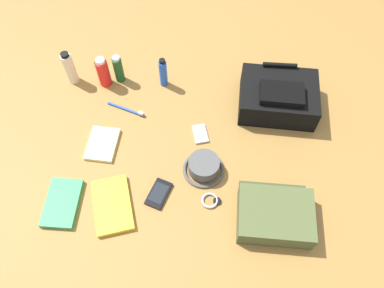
# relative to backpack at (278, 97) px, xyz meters

# --- Properties ---
(ground_plane) EXTENTS (2.64, 2.02, 0.02)m
(ground_plane) POSITION_rel_backpack_xyz_m (-0.33, -0.23, -0.07)
(ground_plane) COLOR olive
(ground_plane) RESTS_ON ground
(backpack) EXTENTS (0.31, 0.25, 0.14)m
(backpack) POSITION_rel_backpack_xyz_m (0.00, 0.00, 0.00)
(backpack) COLOR black
(backpack) RESTS_ON ground_plane
(toiletry_pouch) EXTENTS (0.26, 0.24, 0.08)m
(toiletry_pouch) POSITION_rel_backpack_xyz_m (-0.03, -0.50, -0.02)
(toiletry_pouch) COLOR #47512D
(toiletry_pouch) RESTS_ON ground_plane
(bucket_hat) EXTENTS (0.16, 0.16, 0.06)m
(bucket_hat) POSITION_rel_backpack_xyz_m (-0.28, -0.32, -0.03)
(bucket_hat) COLOR #4B4B4B
(bucket_hat) RESTS_ON ground_plane
(lotion_bottle) EXTENTS (0.04, 0.04, 0.16)m
(lotion_bottle) POSITION_rel_backpack_xyz_m (-0.87, 0.08, 0.02)
(lotion_bottle) COLOR beige
(lotion_bottle) RESTS_ON ground_plane
(sunscreen_spray) EXTENTS (0.05, 0.05, 0.14)m
(sunscreen_spray) POSITION_rel_backpack_xyz_m (-0.73, 0.07, 0.01)
(sunscreen_spray) COLOR red
(sunscreen_spray) RESTS_ON ground_plane
(shampoo_bottle) EXTENTS (0.04, 0.04, 0.14)m
(shampoo_bottle) POSITION_rel_backpack_xyz_m (-0.67, 0.10, 0.00)
(shampoo_bottle) COLOR #19471E
(shampoo_bottle) RESTS_ON ground_plane
(deodorant_spray) EXTENTS (0.03, 0.03, 0.15)m
(deodorant_spray) POSITION_rel_backpack_xyz_m (-0.48, 0.09, 0.01)
(deodorant_spray) COLOR blue
(deodorant_spray) RESTS_ON ground_plane
(paperback_novel) EXTENTS (0.12, 0.19, 0.02)m
(paperback_novel) POSITION_rel_backpack_xyz_m (-0.78, -0.50, -0.05)
(paperback_novel) COLOR #2D934C
(paperback_novel) RESTS_ON ground_plane
(travel_guidebook) EXTENTS (0.19, 0.24, 0.02)m
(travel_guidebook) POSITION_rel_backpack_xyz_m (-0.60, -0.49, -0.05)
(travel_guidebook) COLOR yellow
(travel_guidebook) RESTS_ON ground_plane
(cell_phone) EXTENTS (0.10, 0.12, 0.01)m
(cell_phone) POSITION_rel_backpack_xyz_m (-0.44, -0.43, -0.05)
(cell_phone) COLOR black
(cell_phone) RESTS_ON ground_plane
(media_player) EXTENTS (0.07, 0.09, 0.01)m
(media_player) POSITION_rel_backpack_xyz_m (-0.30, -0.16, -0.06)
(media_player) COLOR #B7B7BC
(media_player) RESTS_ON ground_plane
(wristwatch) EXTENTS (0.07, 0.06, 0.01)m
(wristwatch) POSITION_rel_backpack_xyz_m (-0.25, -0.45, -0.06)
(wristwatch) COLOR #99999E
(wristwatch) RESTS_ON ground_plane
(toothbrush) EXTENTS (0.16, 0.06, 0.02)m
(toothbrush) POSITION_rel_backpack_xyz_m (-0.61, -0.07, -0.05)
(toothbrush) COLOR blue
(toothbrush) RESTS_ON ground_plane
(notepad) EXTENTS (0.12, 0.16, 0.02)m
(notepad) POSITION_rel_backpack_xyz_m (-0.68, -0.24, -0.05)
(notepad) COLOR beige
(notepad) RESTS_ON ground_plane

